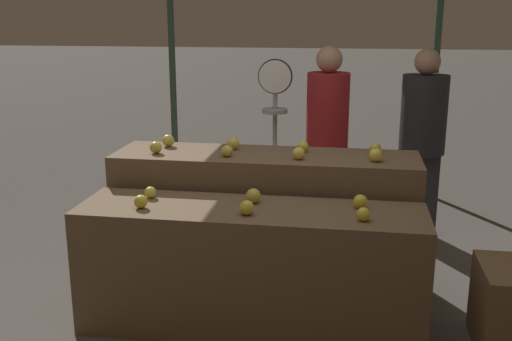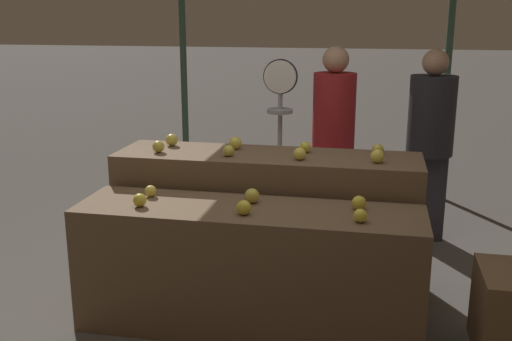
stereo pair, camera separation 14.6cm
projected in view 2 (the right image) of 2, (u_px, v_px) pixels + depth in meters
ground_plane at (249, 326)px, 3.70m from camera, size 60.00×60.00×0.00m
display_counter_front at (249, 269)px, 3.60m from camera, size 2.05×0.55×0.77m
display_counter_back at (267, 221)px, 4.14m from camera, size 2.05×0.55×0.96m
apple_front_0 at (140, 200)px, 3.52m from camera, size 0.08×0.08×0.08m
apple_front_1 at (243, 208)px, 3.38m from camera, size 0.08×0.08×0.08m
apple_front_2 at (360, 216)px, 3.26m from camera, size 0.08×0.08×0.08m
apple_front_3 at (151, 191)px, 3.71m from camera, size 0.07×0.07×0.07m
apple_front_4 at (251, 196)px, 3.59m from camera, size 0.09×0.09×0.09m
apple_front_5 at (359, 203)px, 3.47m from camera, size 0.08×0.08×0.08m
apple_back_0 at (158, 147)px, 4.06m from camera, size 0.08×0.08×0.08m
apple_back_1 at (229, 151)px, 3.95m from camera, size 0.08×0.08×0.08m
apple_back_2 at (300, 154)px, 3.85m from camera, size 0.08×0.08×0.08m
apple_back_3 at (377, 156)px, 3.78m from camera, size 0.09×0.09×0.09m
apple_back_4 at (172, 140)px, 4.26m from camera, size 0.09×0.09×0.09m
apple_back_5 at (235, 143)px, 4.15m from camera, size 0.09×0.09×0.09m
apple_back_6 at (305, 147)px, 4.06m from camera, size 0.08×0.08×0.08m
apple_back_7 at (378, 150)px, 3.98m from camera, size 0.08×0.08×0.08m
produce_scale at (280, 114)px, 4.65m from camera, size 0.27×0.20×1.54m
person_vendor_at_scale at (333, 131)px, 4.91m from camera, size 0.44×0.44×1.62m
person_customer_left at (430, 134)px, 4.90m from camera, size 0.47×0.47×1.60m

